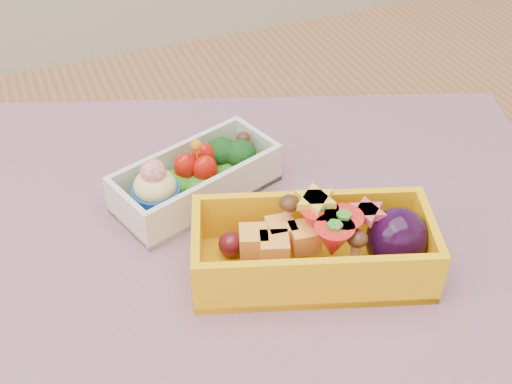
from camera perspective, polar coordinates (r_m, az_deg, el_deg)
name	(u,v)px	position (r m, az deg, el deg)	size (l,w,h in m)	color
table	(211,336)	(0.63, -3.94, -12.51)	(1.20, 0.80, 0.75)	brown
placemat	(250,230)	(0.58, -0.50, -3.36)	(0.58, 0.45, 0.00)	gray
bento_white	(196,178)	(0.61, -5.31, 1.20)	(0.17, 0.11, 0.06)	silver
bento_yellow	(318,246)	(0.53, 5.50, -4.76)	(0.21, 0.14, 0.06)	#FFB90D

